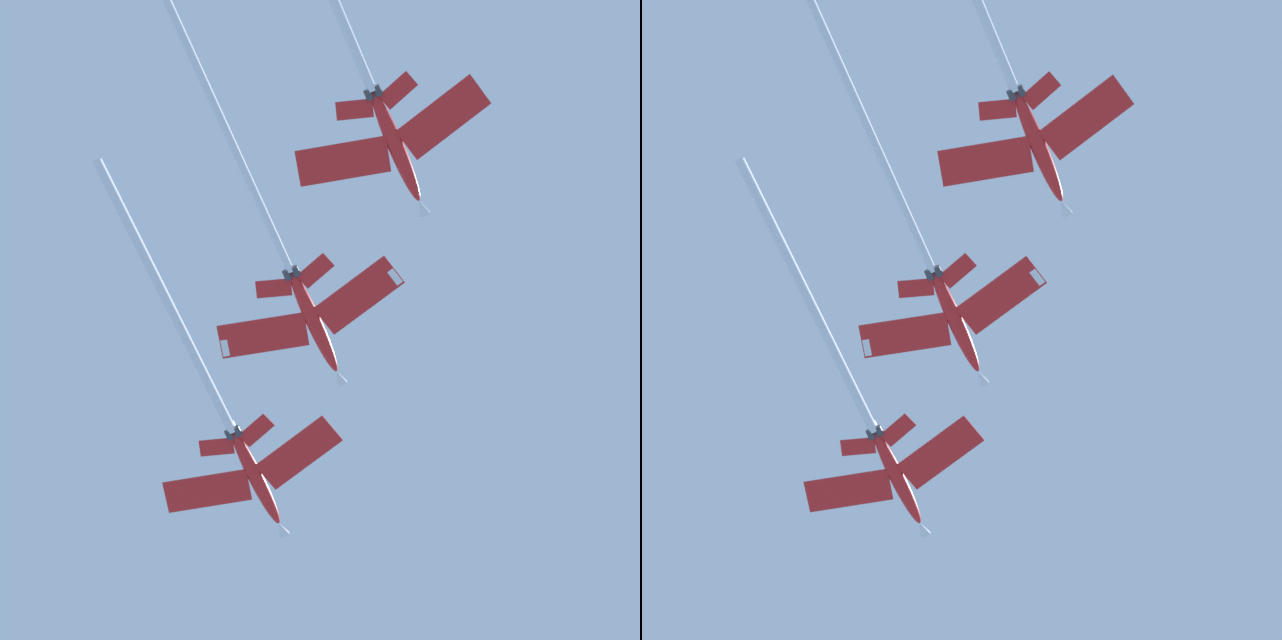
# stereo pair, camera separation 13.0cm
# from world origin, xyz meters

# --- Properties ---
(jet_lead) EXTENTS (23.67, 42.11, 8.43)m
(jet_lead) POSITION_xyz_m (21.45, -4.58, 145.61)
(jet_lead) COLOR red
(jet_second) EXTENTS (23.39, 40.97, 8.65)m
(jet_second) POSITION_xyz_m (5.44, 1.39, 143.55)
(jet_second) COLOR red
(jet_third) EXTENTS (23.97, 43.11, 8.27)m
(jet_third) POSITION_xyz_m (-13.83, 10.50, 140.77)
(jet_third) COLOR red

